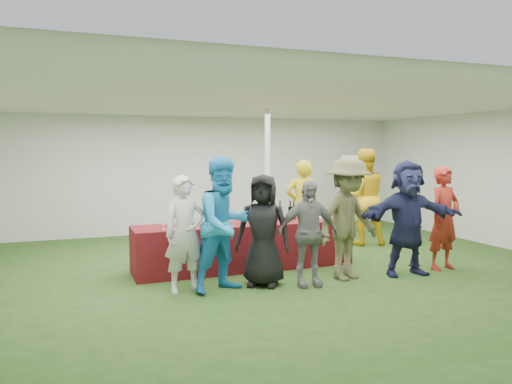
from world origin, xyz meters
name	(u,v)px	position (x,y,z in m)	size (l,w,h in m)	color
ground	(267,268)	(0.00, 0.00, 0.00)	(60.00, 60.00, 0.00)	#284719
tent	(267,181)	(0.50, 1.20, 1.35)	(10.00, 10.00, 10.00)	white
serving_table	(245,246)	(-0.33, 0.15, 0.38)	(3.60, 0.80, 0.75)	maroon
wine_bottles	(277,213)	(0.30, 0.29, 0.87)	(0.72, 0.13, 0.32)	black
wine_glasses	(213,220)	(-0.94, -0.10, 0.86)	(2.74, 0.14, 0.16)	silver
water_bottle	(246,216)	(-0.28, 0.23, 0.85)	(0.07, 0.07, 0.23)	silver
bar_towel	(324,217)	(1.17, 0.20, 0.77)	(0.25, 0.18, 0.03)	white
dump_bucket	(340,214)	(1.33, -0.07, 0.84)	(0.25, 0.25, 0.18)	slate
wine_list_sign	(351,177)	(3.11, 2.49, 1.32)	(0.50, 0.03, 1.80)	slate
staff_pourer	(303,206)	(1.12, 0.96, 0.87)	(0.64, 0.42, 1.75)	gold
staff_back	(363,197)	(2.62, 1.20, 0.98)	(0.95, 0.74, 1.96)	yellow
customer_0	(185,234)	(-1.54, -0.83, 0.80)	(0.58, 0.38, 1.60)	silver
customer_1	(225,224)	(-1.02, -0.98, 0.93)	(0.90, 0.70, 1.85)	#1E8ACC
customer_2	(263,230)	(-0.43, -0.92, 0.80)	(0.78, 0.51, 1.60)	black
customer_3	(308,233)	(0.15, -1.16, 0.76)	(0.89, 0.37, 1.52)	slate
customer_4	(348,219)	(0.88, -1.05, 0.91)	(1.18, 0.68, 1.83)	brown
customer_5	(407,218)	(1.87, -1.16, 0.89)	(1.66, 0.53, 1.78)	#1C1F43
customer_6	(444,218)	(2.66, -1.07, 0.84)	(0.61, 0.40, 1.68)	#9F2519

